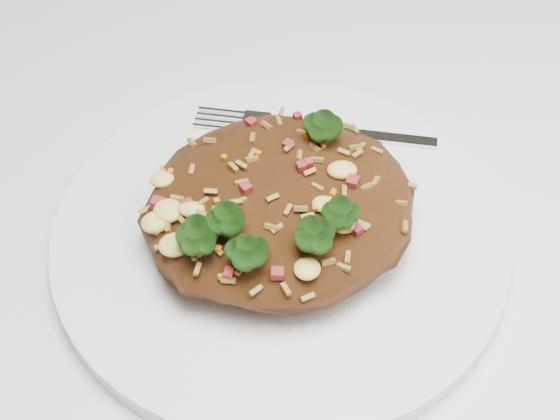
# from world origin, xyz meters

# --- Properties ---
(plate) EXTENTS (0.27, 0.27, 0.01)m
(plate) POSITION_xyz_m (0.12, 0.03, 0.76)
(plate) COLOR white
(plate) RESTS_ON dining_table
(fried_rice) EXTENTS (0.16, 0.15, 0.06)m
(fried_rice) POSITION_xyz_m (0.12, 0.03, 0.79)
(fried_rice) COLOR brown
(fried_rice) RESTS_ON plate
(fork) EXTENTS (0.15, 0.10, 0.00)m
(fork) POSITION_xyz_m (0.18, 0.10, 0.77)
(fork) COLOR silver
(fork) RESTS_ON plate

